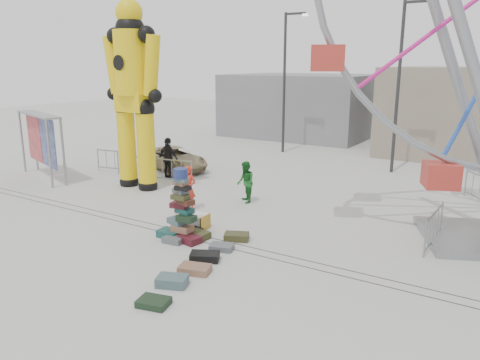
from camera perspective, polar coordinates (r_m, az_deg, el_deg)
The scene contains 25 objects.
ground at distance 14.18m, azimuth -7.93°, elevation -7.79°, with size 90.00×90.00×0.00m, color #9E9E99.
track_line_near at distance 14.61m, azimuth -6.42°, elevation -7.05°, with size 40.00×0.04×0.01m, color #47443F.
track_line_far at distance 14.90m, azimuth -5.47°, elevation -6.59°, with size 40.00×0.04×0.01m, color #47443F.
building_left at distance 35.30m, azimuth 7.56°, elevation 9.07°, with size 10.00×8.00×4.40m, color gray.
lamp_post_right at distance 23.67m, azimuth 19.01°, elevation 11.52°, with size 1.41×0.25×8.00m.
lamp_post_left at distance 27.96m, azimuth 5.61°, elevation 12.50°, with size 1.41×0.25×8.00m.
suitcase_tower at distance 14.43m, azimuth -7.01°, elevation -4.75°, with size 1.54×1.38×2.21m.
crash_test_dummy at distance 20.10m, azimuth -12.88°, elevation 10.76°, with size 3.15×1.39×7.96m.
banner_scaffold at distance 23.29m, azimuth -23.21°, elevation 5.62°, with size 4.17×1.98×3.01m.
steamer_trunk at distance 15.45m, azimuth -5.73°, elevation -4.93°, with size 0.99×0.57×0.46m, color silver.
row_case_0 at distance 14.34m, azimuth -0.42°, elevation -6.92°, with size 0.74×0.47×0.22m, color #3E3E1F.
row_case_1 at distance 13.65m, azimuth -2.25°, elevation -8.17°, with size 0.67×0.47×0.17m, color #5B5F63.
row_case_2 at distance 12.97m, azimuth -4.32°, elevation -9.30°, with size 0.79×0.49×0.23m, color black.
row_case_3 at distance 12.31m, azimuth -5.55°, elevation -10.76°, with size 0.80×0.51×0.19m, color #906249.
row_case_4 at distance 11.70m, azimuth -8.29°, elevation -12.09°, with size 0.73×0.49×0.25m, color #496368.
row_case_5 at distance 10.93m, azimuth -10.49°, elevation -14.44°, with size 0.69×0.51×0.16m, color black.
barricade_dummy_a at distance 23.80m, azimuth -15.02°, elevation 2.25°, with size 2.00×0.10×1.10m, color gray, non-canonical shape.
barricade_dummy_b at distance 22.43m, azimuth -13.08°, elevation 1.66°, with size 2.00×0.10×1.10m, color gray, non-canonical shape.
barricade_dummy_c at distance 21.13m, azimuth -8.32°, elevation 1.12°, with size 2.00×0.10×1.10m, color gray, non-canonical shape.
barricade_wheel_front at distance 14.83m, azimuth 22.54°, elevation -5.51°, with size 2.00×0.10×1.10m, color gray, non-canonical shape.
barricade_wheel_back at distance 20.12m, azimuth 27.18°, elevation -0.99°, with size 2.00×0.10×1.10m, color gray, non-canonical shape.
pedestrian_red at distance 17.10m, azimuth -6.31°, elevation -1.00°, with size 0.60×0.39×1.64m, color red.
pedestrian_green at distance 17.90m, azimuth 0.67°, elevation -0.27°, with size 0.78×0.61×1.61m, color #175E1F.
pedestrian_black at distance 21.83m, azimuth -8.72°, elevation 2.63°, with size 1.13×0.47×1.92m, color black.
parked_suv at distance 23.74m, azimuth -8.03°, elevation 2.61°, with size 1.88×4.08×1.13m, color #988A62.
Camera 1 is at (8.52, -10.03, 5.27)m, focal length 35.00 mm.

